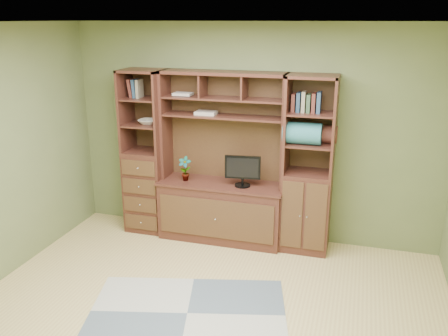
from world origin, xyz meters
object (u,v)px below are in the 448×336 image
(center_hutch, at_px, (221,160))
(right_tower, at_px, (308,166))
(monitor, at_px, (243,165))
(left_tower, at_px, (146,152))

(center_hutch, bearing_deg, right_tower, 2.23)
(center_hutch, bearing_deg, monitor, -7.34)
(left_tower, relative_size, monitor, 3.99)
(center_hutch, relative_size, right_tower, 1.00)
(right_tower, height_order, monitor, right_tower)
(monitor, bearing_deg, center_hutch, 165.34)
(left_tower, bearing_deg, right_tower, 0.00)
(right_tower, relative_size, monitor, 3.99)
(center_hutch, height_order, right_tower, same)
(center_hutch, height_order, left_tower, same)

